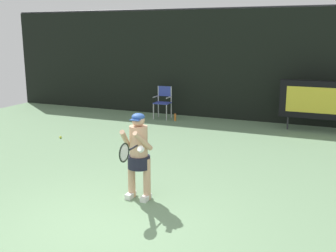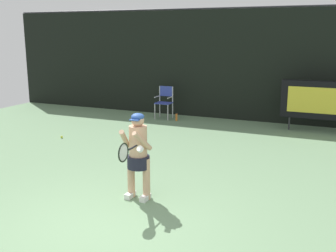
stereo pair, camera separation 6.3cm
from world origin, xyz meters
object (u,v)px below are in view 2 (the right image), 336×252
Objects in this scene: tennis_player at (138,152)px; tennis_ball_loose at (62,137)px; umpire_chair at (165,100)px; scoreboard at (320,100)px; tennis_racket at (124,152)px; water_bottle at (176,117)px.

tennis_player reaches higher than tennis_ball_loose.
umpire_chair is at bearing 67.26° from tennis_ball_loose.
scoreboard reaches higher than umpire_chair.
umpire_chair is (-4.94, 0.05, -0.33)m from scoreboard.
tennis_player is 0.62m from tennis_racket.
scoreboard is at bearing -0.63° from umpire_chair.
scoreboard is 8.30× the size of water_bottle.
tennis_player reaches higher than tennis_racket.
umpire_chair is 4.08× the size of water_bottle.
umpire_chair is at bearing 110.14° from tennis_racket.
tennis_racket is (-2.50, -7.01, 0.06)m from scoreboard.
water_bottle is 0.44× the size of tennis_racket.
water_bottle is at bearing 106.68° from tennis_racket.
tennis_racket is at bearing -41.14° from tennis_ball_loose.
scoreboard is 32.35× the size of tennis_ball_loose.
scoreboard reaches higher than water_bottle.
tennis_ball_loose is (-3.95, 3.45, -0.98)m from tennis_racket.
tennis_racket is at bearing -74.42° from water_bottle.
umpire_chair is 3.96m from tennis_ball_loose.
scoreboard is at bearing 28.87° from tennis_ball_loose.
tennis_player is (2.37, -6.48, 0.22)m from umpire_chair.
umpire_chair is 0.71× the size of tennis_player.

